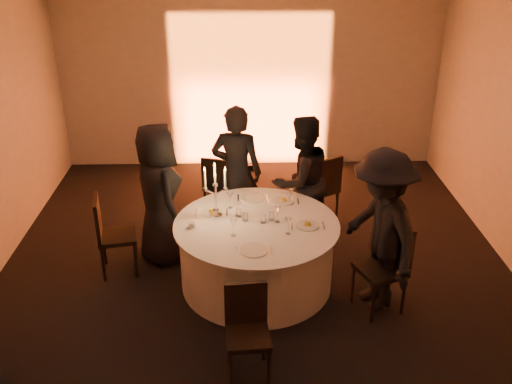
{
  "coord_description": "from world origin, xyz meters",
  "views": [
    {
      "loc": [
        -0.16,
        -5.38,
        3.76
      ],
      "look_at": [
        0.0,
        0.2,
        1.05
      ],
      "focal_mm": 40.0,
      "sensor_mm": 36.0,
      "label": 1
    }
  ],
  "objects_px": {
    "coffee_cup": "(192,225)",
    "chair_back_left": "(218,182)",
    "guest_left": "(159,194)",
    "chair_left": "(110,231)",
    "guest_back_right": "(301,181)",
    "chair_front": "(247,325)",
    "guest_right": "(380,231)",
    "chair_back_right": "(323,185)",
    "chair_right": "(388,261)",
    "candelabra": "(216,198)",
    "guest_back_left": "(237,173)",
    "banquet_table": "(257,254)"
  },
  "relations": [
    {
      "from": "guest_right",
      "to": "chair_right",
      "type": "bearing_deg",
      "value": 35.96
    },
    {
      "from": "guest_back_left",
      "to": "candelabra",
      "type": "bearing_deg",
      "value": 87.68
    },
    {
      "from": "chair_left",
      "to": "guest_back_right",
      "type": "relative_size",
      "value": 0.58
    },
    {
      "from": "chair_back_left",
      "to": "guest_left",
      "type": "xyz_separation_m",
      "value": [
        -0.64,
        -1.09,
        0.37
      ]
    },
    {
      "from": "chair_back_left",
      "to": "guest_right",
      "type": "bearing_deg",
      "value": 144.65
    },
    {
      "from": "candelabra",
      "to": "chair_back_right",
      "type": "bearing_deg",
      "value": 42.7
    },
    {
      "from": "chair_left",
      "to": "chair_right",
      "type": "distance_m",
      "value": 3.09
    },
    {
      "from": "chair_front",
      "to": "guest_back_left",
      "type": "distance_m",
      "value": 2.51
    },
    {
      "from": "guest_back_right",
      "to": "candelabra",
      "type": "height_order",
      "value": "guest_back_right"
    },
    {
      "from": "candelabra",
      "to": "guest_right",
      "type": "bearing_deg",
      "value": -18.75
    },
    {
      "from": "chair_back_left",
      "to": "coffee_cup",
      "type": "bearing_deg",
      "value": 97.86
    },
    {
      "from": "chair_left",
      "to": "chair_right",
      "type": "bearing_deg",
      "value": -114.87
    },
    {
      "from": "chair_front",
      "to": "candelabra",
      "type": "relative_size",
      "value": 1.36
    },
    {
      "from": "chair_front",
      "to": "guest_right",
      "type": "xyz_separation_m",
      "value": [
        1.37,
        0.96,
        0.39
      ]
    },
    {
      "from": "banquet_table",
      "to": "chair_front",
      "type": "height_order",
      "value": "chair_front"
    },
    {
      "from": "chair_right",
      "to": "candelabra",
      "type": "relative_size",
      "value": 1.55
    },
    {
      "from": "chair_right",
      "to": "guest_back_left",
      "type": "bearing_deg",
      "value": -156.98
    },
    {
      "from": "chair_left",
      "to": "chair_back_right",
      "type": "relative_size",
      "value": 1.0
    },
    {
      "from": "chair_back_right",
      "to": "guest_back_right",
      "type": "height_order",
      "value": "guest_back_right"
    },
    {
      "from": "chair_back_right",
      "to": "guest_back_left",
      "type": "xyz_separation_m",
      "value": [
        -1.14,
        -0.31,
        0.34
      ]
    },
    {
      "from": "chair_back_left",
      "to": "guest_left",
      "type": "height_order",
      "value": "guest_left"
    },
    {
      "from": "chair_back_right",
      "to": "chair_front",
      "type": "distance_m",
      "value": 2.98
    },
    {
      "from": "guest_back_left",
      "to": "candelabra",
      "type": "distance_m",
      "value": 0.98
    },
    {
      "from": "guest_back_left",
      "to": "coffee_cup",
      "type": "bearing_deg",
      "value": 79.14
    },
    {
      "from": "chair_back_left",
      "to": "chair_front",
      "type": "xyz_separation_m",
      "value": [
        0.36,
        -3.03,
        0.0
      ]
    },
    {
      "from": "banquet_table",
      "to": "guest_back_left",
      "type": "relative_size",
      "value": 1.03
    },
    {
      "from": "guest_back_left",
      "to": "coffee_cup",
      "type": "height_order",
      "value": "guest_back_left"
    },
    {
      "from": "guest_left",
      "to": "chair_left",
      "type": "bearing_deg",
      "value": 91.01
    },
    {
      "from": "chair_back_left",
      "to": "candelabra",
      "type": "bearing_deg",
      "value": 106.37
    },
    {
      "from": "coffee_cup",
      "to": "chair_back_left",
      "type": "bearing_deg",
      "value": 83.02
    },
    {
      "from": "chair_back_right",
      "to": "chair_right",
      "type": "distance_m",
      "value": 1.94
    },
    {
      "from": "candelabra",
      "to": "chair_front",
      "type": "bearing_deg",
      "value": -78.29
    },
    {
      "from": "chair_left",
      "to": "chair_front",
      "type": "xyz_separation_m",
      "value": [
        1.54,
        -1.64,
        -0.05
      ]
    },
    {
      "from": "guest_back_right",
      "to": "chair_back_left",
      "type": "bearing_deg",
      "value": -66.1
    },
    {
      "from": "chair_front",
      "to": "coffee_cup",
      "type": "xyz_separation_m",
      "value": [
        -0.57,
        1.28,
        0.31
      ]
    },
    {
      "from": "chair_front",
      "to": "coffee_cup",
      "type": "height_order",
      "value": "chair_front"
    },
    {
      "from": "chair_right",
      "to": "coffee_cup",
      "type": "bearing_deg",
      "value": -122.4
    },
    {
      "from": "chair_back_right",
      "to": "guest_right",
      "type": "bearing_deg",
      "value": 69.49
    },
    {
      "from": "guest_back_right",
      "to": "guest_left",
      "type": "bearing_deg",
      "value": -19.23
    },
    {
      "from": "coffee_cup",
      "to": "candelabra",
      "type": "height_order",
      "value": "candelabra"
    },
    {
      "from": "guest_back_right",
      "to": "guest_right",
      "type": "height_order",
      "value": "guest_right"
    },
    {
      "from": "banquet_table",
      "to": "guest_back_left",
      "type": "xyz_separation_m",
      "value": [
        -0.22,
        1.12,
        0.49
      ]
    },
    {
      "from": "coffee_cup",
      "to": "guest_back_right",
      "type": "bearing_deg",
      "value": 38.66
    },
    {
      "from": "chair_right",
      "to": "guest_left",
      "type": "distance_m",
      "value": 2.69
    },
    {
      "from": "chair_back_right",
      "to": "guest_right",
      "type": "distance_m",
      "value": 1.89
    },
    {
      "from": "chair_back_right",
      "to": "chair_left",
      "type": "bearing_deg",
      "value": -6.56
    },
    {
      "from": "coffee_cup",
      "to": "chair_right",
      "type": "bearing_deg",
      "value": -10.97
    },
    {
      "from": "banquet_table",
      "to": "chair_back_right",
      "type": "height_order",
      "value": "chair_back_right"
    },
    {
      "from": "guest_left",
      "to": "chair_right",
      "type": "bearing_deg",
      "value": -140.37
    },
    {
      "from": "chair_back_left",
      "to": "guest_back_right",
      "type": "distance_m",
      "value": 1.33
    }
  ]
}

